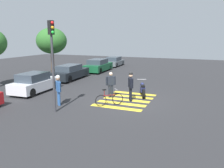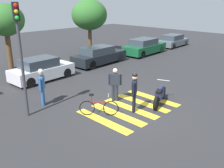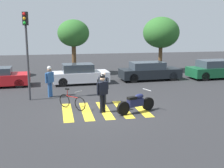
{
  "view_description": "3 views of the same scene",
  "coord_description": "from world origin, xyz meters",
  "px_view_note": "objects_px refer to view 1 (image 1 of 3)",
  "views": [
    {
      "loc": [
        -13.52,
        -4.64,
        3.98
      ],
      "look_at": [
        0.74,
        1.29,
        0.79
      ],
      "focal_mm": 37.0,
      "sensor_mm": 36.0,
      "label": 1
    },
    {
      "loc": [
        -8.3,
        -6.86,
        4.87
      ],
      "look_at": [
        0.44,
        1.63,
        0.71
      ],
      "focal_mm": 39.99,
      "sensor_mm": 36.0,
      "label": 2
    },
    {
      "loc": [
        -2.25,
        -12.97,
        3.95
      ],
      "look_at": [
        0.49,
        0.62,
        1.16
      ],
      "focal_mm": 45.0,
      "sensor_mm": 36.0,
      "label": 3
    }
  ],
  "objects_px": {
    "car_white_van": "(35,83)",
    "car_green_compact": "(98,66)",
    "police_motorcycle": "(142,89)",
    "leaning_bicycle": "(109,99)",
    "car_black_suv": "(70,72)",
    "officer_on_foot": "(111,83)",
    "car_grey_coupe": "(114,62)",
    "traffic_light_pole": "(52,53)",
    "pedestrian_bystander": "(58,88)",
    "officer_by_motorcycle": "(131,84)"
  },
  "relations": [
    {
      "from": "police_motorcycle",
      "to": "car_grey_coupe",
      "type": "distance_m",
      "value": 16.2
    },
    {
      "from": "pedestrian_bystander",
      "to": "car_white_van",
      "type": "distance_m",
      "value": 4.1
    },
    {
      "from": "car_white_van",
      "to": "traffic_light_pole",
      "type": "relative_size",
      "value": 0.84
    },
    {
      "from": "leaning_bicycle",
      "to": "car_green_compact",
      "type": "xyz_separation_m",
      "value": [
        11.73,
        6.42,
        0.32
      ]
    },
    {
      "from": "car_green_compact",
      "to": "car_white_van",
      "type": "bearing_deg",
      "value": -179.34
    },
    {
      "from": "police_motorcycle",
      "to": "officer_by_motorcycle",
      "type": "xyz_separation_m",
      "value": [
        -1.53,
        0.35,
        0.63
      ]
    },
    {
      "from": "pedestrian_bystander",
      "to": "police_motorcycle",
      "type": "bearing_deg",
      "value": -44.6
    },
    {
      "from": "officer_by_motorcycle",
      "to": "car_white_van",
      "type": "distance_m",
      "value": 7.16
    },
    {
      "from": "police_motorcycle",
      "to": "officer_on_foot",
      "type": "bearing_deg",
      "value": 124.39
    },
    {
      "from": "officer_by_motorcycle",
      "to": "car_green_compact",
      "type": "xyz_separation_m",
      "value": [
        10.34,
        7.26,
        -0.39
      ]
    },
    {
      "from": "officer_on_foot",
      "to": "car_green_compact",
      "type": "relative_size",
      "value": 0.37
    },
    {
      "from": "officer_on_foot",
      "to": "officer_by_motorcycle",
      "type": "height_order",
      "value": "officer_by_motorcycle"
    },
    {
      "from": "pedestrian_bystander",
      "to": "car_black_suv",
      "type": "relative_size",
      "value": 0.39
    },
    {
      "from": "officer_on_foot",
      "to": "pedestrian_bystander",
      "type": "relative_size",
      "value": 0.94
    },
    {
      "from": "police_motorcycle",
      "to": "car_green_compact",
      "type": "height_order",
      "value": "car_green_compact"
    },
    {
      "from": "police_motorcycle",
      "to": "traffic_light_pole",
      "type": "relative_size",
      "value": 0.42
    },
    {
      "from": "car_black_suv",
      "to": "car_grey_coupe",
      "type": "relative_size",
      "value": 1.13
    },
    {
      "from": "car_grey_coupe",
      "to": "traffic_light_pole",
      "type": "xyz_separation_m",
      "value": [
        -19.3,
        -4.41,
        2.55
      ]
    },
    {
      "from": "car_black_suv",
      "to": "pedestrian_bystander",
      "type": "bearing_deg",
      "value": -151.87
    },
    {
      "from": "leaning_bicycle",
      "to": "car_green_compact",
      "type": "relative_size",
      "value": 0.28
    },
    {
      "from": "police_motorcycle",
      "to": "officer_on_foot",
      "type": "distance_m",
      "value": 2.26
    },
    {
      "from": "officer_on_foot",
      "to": "car_grey_coupe",
      "type": "bearing_deg",
      "value": 21.29
    },
    {
      "from": "leaning_bicycle",
      "to": "car_green_compact",
      "type": "distance_m",
      "value": 13.37
    },
    {
      "from": "police_motorcycle",
      "to": "officer_by_motorcycle",
      "type": "height_order",
      "value": "officer_by_motorcycle"
    },
    {
      "from": "police_motorcycle",
      "to": "traffic_light_pole",
      "type": "distance_m",
      "value": 6.72
    },
    {
      "from": "officer_on_foot",
      "to": "car_black_suv",
      "type": "xyz_separation_m",
      "value": [
        4.59,
        6.08,
        -0.3
      ]
    },
    {
      "from": "officer_by_motorcycle",
      "to": "car_grey_coupe",
      "type": "distance_m",
      "value": 17.41
    },
    {
      "from": "police_motorcycle",
      "to": "car_green_compact",
      "type": "relative_size",
      "value": 0.43
    },
    {
      "from": "car_white_van",
      "to": "car_black_suv",
      "type": "xyz_separation_m",
      "value": [
        5.31,
        0.4,
        -0.0
      ]
    },
    {
      "from": "leaning_bicycle",
      "to": "car_white_van",
      "type": "xyz_separation_m",
      "value": [
        0.96,
        6.29,
        0.3
      ]
    },
    {
      "from": "leaning_bicycle",
      "to": "car_grey_coupe",
      "type": "bearing_deg",
      "value": 21.18
    },
    {
      "from": "leaning_bicycle",
      "to": "car_grey_coupe",
      "type": "relative_size",
      "value": 0.31
    },
    {
      "from": "officer_on_foot",
      "to": "pedestrian_bystander",
      "type": "bearing_deg",
      "value": 142.3
    },
    {
      "from": "leaning_bicycle",
      "to": "car_black_suv",
      "type": "distance_m",
      "value": 9.18
    },
    {
      "from": "pedestrian_bystander",
      "to": "traffic_light_pole",
      "type": "distance_m",
      "value": 2.44
    },
    {
      "from": "car_white_van",
      "to": "car_green_compact",
      "type": "relative_size",
      "value": 0.86
    },
    {
      "from": "leaning_bicycle",
      "to": "pedestrian_bystander",
      "type": "xyz_separation_m",
      "value": [
        -1.09,
        2.76,
        0.67
      ]
    },
    {
      "from": "police_motorcycle",
      "to": "leaning_bicycle",
      "type": "relative_size",
      "value": 1.56
    },
    {
      "from": "car_white_van",
      "to": "car_black_suv",
      "type": "bearing_deg",
      "value": 4.31
    },
    {
      "from": "police_motorcycle",
      "to": "car_black_suv",
      "type": "bearing_deg",
      "value": 67.0
    },
    {
      "from": "car_grey_coupe",
      "to": "traffic_light_pole",
      "type": "height_order",
      "value": "traffic_light_pole"
    },
    {
      "from": "police_motorcycle",
      "to": "car_grey_coupe",
      "type": "xyz_separation_m",
      "value": [
        14.18,
        7.83,
        0.15
      ]
    },
    {
      "from": "car_white_van",
      "to": "car_green_compact",
      "type": "bearing_deg",
      "value": 0.66
    },
    {
      "from": "car_black_suv",
      "to": "car_grey_coupe",
      "type": "distance_m",
      "value": 10.83
    },
    {
      "from": "car_grey_coupe",
      "to": "pedestrian_bystander",
      "type": "bearing_deg",
      "value": -167.99
    },
    {
      "from": "car_white_van",
      "to": "car_grey_coupe",
      "type": "relative_size",
      "value": 0.97
    },
    {
      "from": "officer_by_motorcycle",
      "to": "pedestrian_bystander",
      "type": "height_order",
      "value": "officer_by_motorcycle"
    },
    {
      "from": "leaning_bicycle",
      "to": "pedestrian_bystander",
      "type": "bearing_deg",
      "value": 111.61
    },
    {
      "from": "officer_by_motorcycle",
      "to": "car_black_suv",
      "type": "xyz_separation_m",
      "value": [
        4.88,
        7.54,
        -0.41
      ]
    },
    {
      "from": "car_grey_coupe",
      "to": "traffic_light_pole",
      "type": "relative_size",
      "value": 0.87
    }
  ]
}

